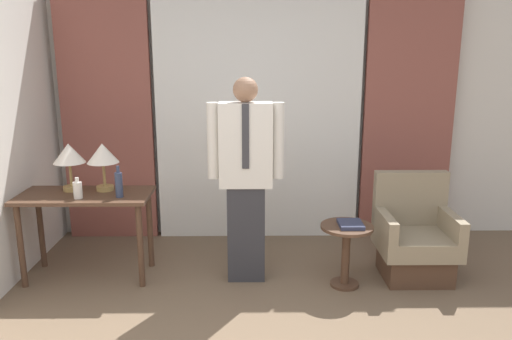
{
  "coord_description": "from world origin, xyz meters",
  "views": [
    {
      "loc": [
        -0.08,
        -2.15,
        1.92
      ],
      "look_at": [
        -0.03,
        1.65,
        0.99
      ],
      "focal_mm": 35.0,
      "sensor_mm": 36.0,
      "label": 1
    }
  ],
  "objects_px": {
    "bottle_near_edge": "(78,190)",
    "person": "(246,173)",
    "desk": "(86,208)",
    "book": "(351,224)",
    "armchair": "(414,240)",
    "side_table": "(346,245)",
    "bottle_by_lamp": "(119,184)",
    "table_lamp_right": "(103,156)",
    "table_lamp_left": "(69,156)"
  },
  "relations": [
    {
      "from": "bottle_by_lamp",
      "to": "armchair",
      "type": "distance_m",
      "value": 2.53
    },
    {
      "from": "table_lamp_left",
      "to": "side_table",
      "type": "bearing_deg",
      "value": -7.71
    },
    {
      "from": "desk",
      "to": "bottle_by_lamp",
      "type": "height_order",
      "value": "bottle_by_lamp"
    },
    {
      "from": "desk",
      "to": "armchair",
      "type": "relative_size",
      "value": 1.24
    },
    {
      "from": "bottle_by_lamp",
      "to": "book",
      "type": "height_order",
      "value": "bottle_by_lamp"
    },
    {
      "from": "desk",
      "to": "book",
      "type": "relative_size",
      "value": 4.84
    },
    {
      "from": "bottle_by_lamp",
      "to": "armchair",
      "type": "xyz_separation_m",
      "value": [
        2.47,
        0.08,
        -0.53
      ]
    },
    {
      "from": "table_lamp_right",
      "to": "side_table",
      "type": "bearing_deg",
      "value": -8.77
    },
    {
      "from": "desk",
      "to": "table_lamp_right",
      "type": "xyz_separation_m",
      "value": [
        0.14,
        0.11,
        0.43
      ]
    },
    {
      "from": "person",
      "to": "book",
      "type": "distance_m",
      "value": 0.94
    },
    {
      "from": "side_table",
      "to": "bottle_by_lamp",
      "type": "bearing_deg",
      "value": 176.65
    },
    {
      "from": "table_lamp_left",
      "to": "side_table",
      "type": "relative_size",
      "value": 0.77
    },
    {
      "from": "bottle_by_lamp",
      "to": "book",
      "type": "xyz_separation_m",
      "value": [
        1.88,
        -0.12,
        -0.31
      ]
    },
    {
      "from": "bottle_by_lamp",
      "to": "table_lamp_right",
      "type": "bearing_deg",
      "value": 130.62
    },
    {
      "from": "side_table",
      "to": "book",
      "type": "xyz_separation_m",
      "value": [
        0.03,
        -0.01,
        0.18
      ]
    },
    {
      "from": "table_lamp_left",
      "to": "person",
      "type": "relative_size",
      "value": 0.24
    },
    {
      "from": "desk",
      "to": "bottle_near_edge",
      "type": "xyz_separation_m",
      "value": [
        -0.01,
        -0.13,
        0.2
      ]
    },
    {
      "from": "table_lamp_right",
      "to": "bottle_by_lamp",
      "type": "distance_m",
      "value": 0.33
    },
    {
      "from": "armchair",
      "to": "book",
      "type": "relative_size",
      "value": 3.92
    },
    {
      "from": "desk",
      "to": "armchair",
      "type": "distance_m",
      "value": 2.81
    },
    {
      "from": "book",
      "to": "armchair",
      "type": "bearing_deg",
      "value": 18.37
    },
    {
      "from": "side_table",
      "to": "bottle_near_edge",
      "type": "bearing_deg",
      "value": 177.9
    },
    {
      "from": "desk",
      "to": "book",
      "type": "distance_m",
      "value": 2.2
    },
    {
      "from": "desk",
      "to": "table_lamp_right",
      "type": "distance_m",
      "value": 0.46
    },
    {
      "from": "table_lamp_right",
      "to": "bottle_by_lamp",
      "type": "height_order",
      "value": "table_lamp_right"
    },
    {
      "from": "table_lamp_left",
      "to": "book",
      "type": "bearing_deg",
      "value": -7.91
    },
    {
      "from": "bottle_near_edge",
      "to": "person",
      "type": "xyz_separation_m",
      "value": [
        1.36,
        0.06,
        0.12
      ]
    },
    {
      "from": "person",
      "to": "book",
      "type": "bearing_deg",
      "value": -10.41
    },
    {
      "from": "table_lamp_right",
      "to": "side_table",
      "type": "relative_size",
      "value": 0.77
    },
    {
      "from": "bottle_near_edge",
      "to": "side_table",
      "type": "relative_size",
      "value": 0.33
    },
    {
      "from": "table_lamp_right",
      "to": "armchair",
      "type": "bearing_deg",
      "value": -2.71
    },
    {
      "from": "table_lamp_left",
      "to": "table_lamp_right",
      "type": "bearing_deg",
      "value": 0.0
    },
    {
      "from": "bottle_by_lamp",
      "to": "side_table",
      "type": "distance_m",
      "value": 1.92
    },
    {
      "from": "book",
      "to": "side_table",
      "type": "bearing_deg",
      "value": 155.13
    },
    {
      "from": "table_lamp_right",
      "to": "side_table",
      "type": "distance_m",
      "value": 2.16
    },
    {
      "from": "table_lamp_left",
      "to": "book",
      "type": "xyz_separation_m",
      "value": [
        2.33,
        -0.32,
        -0.5
      ]
    },
    {
      "from": "table_lamp_right",
      "to": "person",
      "type": "height_order",
      "value": "person"
    },
    {
      "from": "desk",
      "to": "person",
      "type": "xyz_separation_m",
      "value": [
        1.35,
        -0.06,
        0.31
      ]
    },
    {
      "from": "desk",
      "to": "bottle_by_lamp",
      "type": "relative_size",
      "value": 4.16
    },
    {
      "from": "armchair",
      "to": "table_lamp_right",
      "type": "bearing_deg",
      "value": 177.29
    },
    {
      "from": "desk",
      "to": "table_lamp_left",
      "type": "bearing_deg",
      "value": 142.78
    },
    {
      "from": "table_lamp_left",
      "to": "person",
      "type": "distance_m",
      "value": 1.5
    },
    {
      "from": "person",
      "to": "side_table",
      "type": "bearing_deg",
      "value": -9.92
    },
    {
      "from": "bottle_by_lamp",
      "to": "person",
      "type": "distance_m",
      "value": 1.03
    },
    {
      "from": "desk",
      "to": "person",
      "type": "bearing_deg",
      "value": -2.62
    },
    {
      "from": "table_lamp_left",
      "to": "person",
      "type": "bearing_deg",
      "value": -6.48
    },
    {
      "from": "desk",
      "to": "person",
      "type": "height_order",
      "value": "person"
    },
    {
      "from": "desk",
      "to": "armchair",
      "type": "bearing_deg",
      "value": -0.37
    },
    {
      "from": "person",
      "to": "bottle_by_lamp",
      "type": "bearing_deg",
      "value": -178.06
    },
    {
      "from": "side_table",
      "to": "armchair",
      "type": "bearing_deg",
      "value": 16.67
    }
  ]
}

